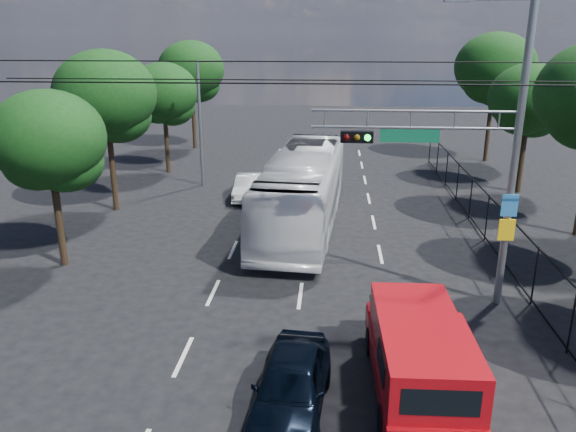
# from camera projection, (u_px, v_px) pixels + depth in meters

# --- Properties ---
(lane_markings) EXTENTS (6.12, 38.00, 0.01)m
(lane_markings) POSITION_uv_depth(u_px,v_px,m) (308.00, 235.00, 24.70)
(lane_markings) COLOR beige
(lane_markings) RESTS_ON ground
(signal_mast) EXTENTS (6.43, 0.39, 9.50)m
(signal_mast) POSITION_uv_depth(u_px,v_px,m) (475.00, 145.00, 16.99)
(signal_mast) COLOR slate
(signal_mast) RESTS_ON ground
(streetlight_left) EXTENTS (2.09, 0.22, 7.08)m
(streetlight_left) POSITION_uv_depth(u_px,v_px,m) (203.00, 118.00, 31.53)
(streetlight_left) COLOR slate
(streetlight_left) RESTS_ON ground
(utility_wires) EXTENTS (22.00, 5.04, 0.74)m
(utility_wires) POSITION_uv_depth(u_px,v_px,m) (303.00, 75.00, 17.56)
(utility_wires) COLOR black
(utility_wires) RESTS_ON ground
(fence_right) EXTENTS (0.06, 34.03, 2.00)m
(fence_right) POSITION_uv_depth(u_px,v_px,m) (499.00, 232.00, 22.08)
(fence_right) COLOR black
(fence_right) RESTS_ON ground
(tree_right_d) EXTENTS (4.32, 4.32, 7.02)m
(tree_right_d) POSITION_uv_depth(u_px,v_px,m) (529.00, 104.00, 29.94)
(tree_right_d) COLOR black
(tree_right_d) RESTS_ON ground
(tree_right_e) EXTENTS (5.28, 5.28, 8.58)m
(tree_right_e) POSITION_uv_depth(u_px,v_px,m) (495.00, 73.00, 37.17)
(tree_right_e) COLOR black
(tree_right_e) RESTS_ON ground
(tree_left_b) EXTENTS (4.08, 4.08, 6.63)m
(tree_left_b) POSITION_uv_depth(u_px,v_px,m) (50.00, 147.00, 20.19)
(tree_left_b) COLOR black
(tree_left_b) RESTS_ON ground
(tree_left_c) EXTENTS (4.80, 4.80, 7.80)m
(tree_left_c) POSITION_uv_depth(u_px,v_px,m) (106.00, 101.00, 26.62)
(tree_left_c) COLOR black
(tree_left_c) RESTS_ON ground
(tree_left_d) EXTENTS (4.20, 4.20, 6.83)m
(tree_left_d) POSITION_uv_depth(u_px,v_px,m) (164.00, 97.00, 34.38)
(tree_left_d) COLOR black
(tree_left_d) RESTS_ON ground
(tree_left_e) EXTENTS (4.92, 4.92, 7.99)m
(tree_left_e) POSITION_uv_depth(u_px,v_px,m) (192.00, 74.00, 41.72)
(tree_left_e) COLOR black
(tree_left_e) RESTS_ON ground
(red_pickup) EXTENTS (2.23, 5.74, 2.11)m
(red_pickup) POSITION_uv_depth(u_px,v_px,m) (418.00, 354.00, 13.50)
(red_pickup) COLOR black
(red_pickup) RESTS_ON ground
(navy_hatchback) EXTENTS (2.01, 4.26, 1.41)m
(navy_hatchback) POSITION_uv_depth(u_px,v_px,m) (291.00, 385.00, 13.01)
(navy_hatchback) COLOR black
(navy_hatchback) RESTS_ON ground
(white_bus) EXTENTS (3.80, 12.55, 3.45)m
(white_bus) POSITION_uv_depth(u_px,v_px,m) (303.00, 190.00, 25.38)
(white_bus) COLOR silver
(white_bus) RESTS_ON ground
(white_van) EXTENTS (1.41, 3.80, 1.24)m
(white_van) POSITION_uv_depth(u_px,v_px,m) (248.00, 187.00, 30.07)
(white_van) COLOR silver
(white_van) RESTS_ON ground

